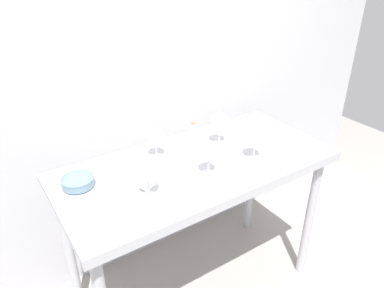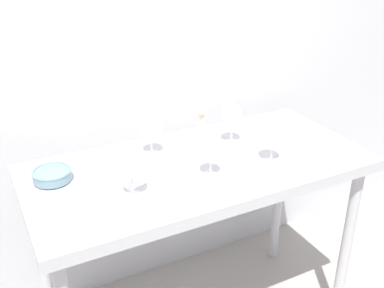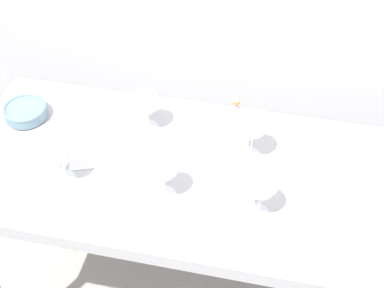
{
  "view_description": "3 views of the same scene",
  "coord_description": "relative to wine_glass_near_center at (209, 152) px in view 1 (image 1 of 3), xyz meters",
  "views": [
    {
      "loc": [
        -0.89,
        -1.3,
        1.84
      ],
      "look_at": [
        -0.01,
        0.03,
        0.99
      ],
      "focal_mm": 34.05,
      "sensor_mm": 36.0,
      "label": 1
    },
    {
      "loc": [
        -0.78,
        -1.46,
        1.78
      ],
      "look_at": [
        -0.05,
        -0.04,
        1.01
      ],
      "focal_mm": 42.87,
      "sensor_mm": 36.0,
      "label": 2
    },
    {
      "loc": [
        0.29,
        -1.14,
        2.15
      ],
      "look_at": [
        0.04,
        0.01,
        1.0
      ],
      "focal_mm": 51.41,
      "sensor_mm": 36.0,
      "label": 3
    }
  ],
  "objects": [
    {
      "name": "tasting_sheet_lower",
      "position": [
        0.46,
        0.28,
        -0.12
      ],
      "size": [
        0.21,
        0.24,
        0.0
      ],
      "primitive_type": "cube",
      "rotation": [
        0.0,
        0.0,
        -0.41
      ],
      "color": "white",
      "rests_on": "steel_counter"
    },
    {
      "name": "wine_glass_far_left",
      "position": [
        -0.13,
        0.28,
        -0.01
      ],
      "size": [
        0.09,
        0.09,
        0.16
      ],
      "color": "white",
      "rests_on": "steel_counter"
    },
    {
      "name": "wine_glass_far_right",
      "position": [
        0.23,
        0.22,
        0.01
      ],
      "size": [
        0.09,
        0.09,
        0.18
      ],
      "color": "white",
      "rests_on": "steel_counter"
    },
    {
      "name": "back_wall",
      "position": [
        0.02,
        0.61,
        0.28
      ],
      "size": [
        3.8,
        0.04,
        2.6
      ],
      "primitive_type": "cube",
      "color": "silver",
      "rests_on": "ground_plane"
    },
    {
      "name": "decanter_funnel",
      "position": [
        0.15,
        0.36,
        -0.07
      ],
      "size": [
        0.09,
        0.09,
        0.13
      ],
      "color": "#BDBDBD",
      "rests_on": "steel_counter"
    },
    {
      "name": "tasting_sheet_upper",
      "position": [
        -0.29,
        0.17,
        -0.12
      ],
      "size": [
        0.22,
        0.28,
        0.0
      ],
      "primitive_type": "cube",
      "rotation": [
        0.0,
        0.0,
        0.36
      ],
      "color": "white",
      "rests_on": "steel_counter"
    },
    {
      "name": "wine_glass_near_right",
      "position": [
        0.28,
        -0.01,
        0.01
      ],
      "size": [
        0.09,
        0.09,
        0.17
      ],
      "color": "white",
      "rests_on": "steel_counter"
    },
    {
      "name": "wine_glass_near_center",
      "position": [
        0.0,
        0.0,
        0.0
      ],
      "size": [
        0.09,
        0.09,
        0.17
      ],
      "color": "white",
      "rests_on": "steel_counter"
    },
    {
      "name": "steel_counter",
      "position": [
        0.02,
        0.11,
        -0.22
      ],
      "size": [
        1.4,
        0.65,
        0.9
      ],
      "color": "#B5B5BA",
      "rests_on": "ground_plane"
    },
    {
      "name": "wine_glass_near_left",
      "position": [
        -0.32,
        -0.0,
        0.01
      ],
      "size": [
        0.09,
        0.09,
        0.18
      ],
      "color": "white",
      "rests_on": "steel_counter"
    },
    {
      "name": "tasting_bowl",
      "position": [
        -0.55,
        0.24,
        -0.09
      ],
      "size": [
        0.15,
        0.15,
        0.05
      ],
      "color": "#4C4C4C",
      "rests_on": "steel_counter"
    },
    {
      "name": "ground_plane",
      "position": [
        0.02,
        0.12,
        -1.02
      ],
      "size": [
        6.0,
        6.0,
        0.0
      ],
      "primitive_type": "plane",
      "color": "gray"
    }
  ]
}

